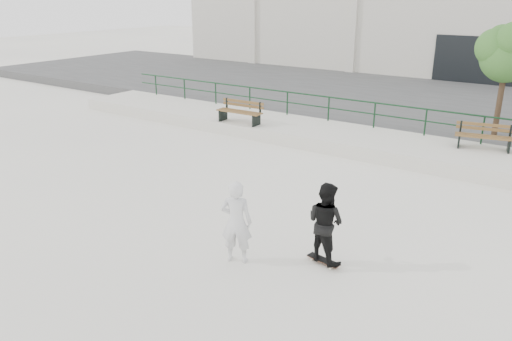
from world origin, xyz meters
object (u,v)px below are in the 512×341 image
Objects in this scene: standing_skater at (326,222)px; seated_skater at (236,222)px; bench_right at (484,137)px; tree at (509,51)px; skateboard at (324,260)px; bench_left at (240,112)px.

seated_skater is (-1.63, -0.97, -0.05)m from standing_skater.
standing_skater reaches higher than bench_right.
standing_skater is (-1.35, -11.38, -2.62)m from tree.
seated_skater is at bearing 43.74° from standing_skater.
skateboard is at bearing -96.77° from tree.
bench_right is 1.05× the size of seated_skater.
seated_skater is (-1.63, -0.97, 0.86)m from skateboard.
tree is 5.16× the size of skateboard.
bench_right is 2.43× the size of skateboard.
skateboard is at bearing -46.09° from bench_left.
tree reaches higher than seated_skater.
bench_left is at bearing 179.28° from bench_right.
bench_right reaches higher than skateboard.
tree is at bearing -83.76° from standing_skater.
seated_skater is at bearing -56.26° from bench_left.
bench_left is 2.49× the size of skateboard.
tree reaches higher than bench_left.
standing_skater is (0.00, 0.00, 0.91)m from skateboard.
bench_left is 9.19m from bench_right.
tree is 11.75m from standing_skater.
bench_left is 10.73m from skateboard.
standing_skater is at bearing -96.77° from tree.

